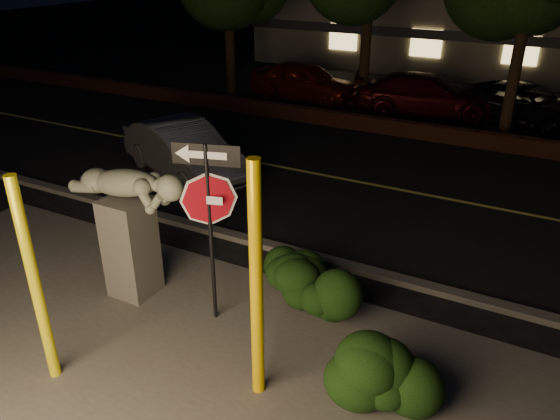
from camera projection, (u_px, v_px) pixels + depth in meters
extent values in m
plane|color=black|center=(403.00, 150.00, 16.48)|extent=(90.00, 90.00, 0.00)
cube|color=#4C4944|center=(180.00, 381.00, 7.73)|extent=(14.00, 6.00, 0.02)
cube|color=black|center=(369.00, 184.00, 14.09)|extent=(80.00, 8.00, 0.01)
cube|color=#CCB851|center=(370.00, 184.00, 14.09)|extent=(80.00, 0.12, 0.00)
cube|color=#4C4944|center=(300.00, 254.00, 10.81)|extent=(80.00, 0.25, 0.12)
cube|color=#482217|center=(415.00, 130.00, 17.41)|extent=(40.00, 0.35, 0.50)
cube|color=black|center=(452.00, 98.00, 22.05)|extent=(40.00, 12.00, 0.01)
cube|color=gray|center=(492.00, 24.00, 27.55)|extent=(22.00, 10.00, 4.00)
cube|color=#333338|center=(473.00, 37.00, 23.49)|extent=(22.00, 0.20, 0.40)
cube|color=#FFD87F|center=(343.00, 37.00, 26.22)|extent=(1.40, 0.08, 1.20)
cube|color=#FFD87F|center=(426.00, 43.00, 24.54)|extent=(1.40, 0.08, 1.20)
cube|color=#FFD87F|center=(521.00, 50.00, 22.87)|extent=(1.40, 0.08, 1.20)
cylinder|color=black|center=(230.00, 50.00, 21.41)|extent=(0.36, 0.36, 3.75)
cylinder|color=black|center=(365.00, 54.00, 19.15)|extent=(0.36, 0.36, 4.25)
cylinder|color=black|center=(514.00, 74.00, 16.79)|extent=(0.36, 0.36, 4.00)
cylinder|color=yellow|center=(35.00, 284.00, 7.17)|extent=(0.16, 0.16, 3.10)
cylinder|color=#FFCA03|center=(256.00, 287.00, 6.83)|extent=(0.17, 0.17, 3.43)
cylinder|color=black|center=(211.00, 238.00, 8.40)|extent=(0.06, 0.06, 3.02)
cube|color=white|center=(208.00, 199.00, 8.11)|extent=(0.44, 0.16, 0.13)
cube|color=black|center=(206.00, 155.00, 7.81)|extent=(0.99, 0.32, 0.32)
cube|color=white|center=(206.00, 155.00, 7.81)|extent=(0.63, 0.21, 0.13)
cube|color=#4C4944|center=(131.00, 247.00, 9.33)|extent=(0.71, 0.71, 1.82)
sphere|color=slate|center=(170.00, 188.00, 8.34)|extent=(0.42, 0.42, 0.42)
ellipsoid|color=black|center=(292.00, 263.00, 9.68)|extent=(2.05, 1.54, 0.97)
ellipsoid|color=black|center=(318.00, 292.00, 8.82)|extent=(1.60, 0.93, 1.02)
ellipsoid|color=black|center=(370.00, 378.00, 7.03)|extent=(1.63, 1.08, 1.09)
imported|color=#A3A3A8|center=(183.00, 150.00, 14.35)|extent=(4.58, 3.15, 1.43)
imported|color=maroon|center=(305.00, 81.00, 21.46)|extent=(4.54, 2.13, 1.50)
imported|color=#3E080C|center=(425.00, 95.00, 19.56)|extent=(5.42, 3.37, 1.46)
imported|color=black|center=(524.00, 104.00, 18.71)|extent=(5.20, 3.54, 1.32)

